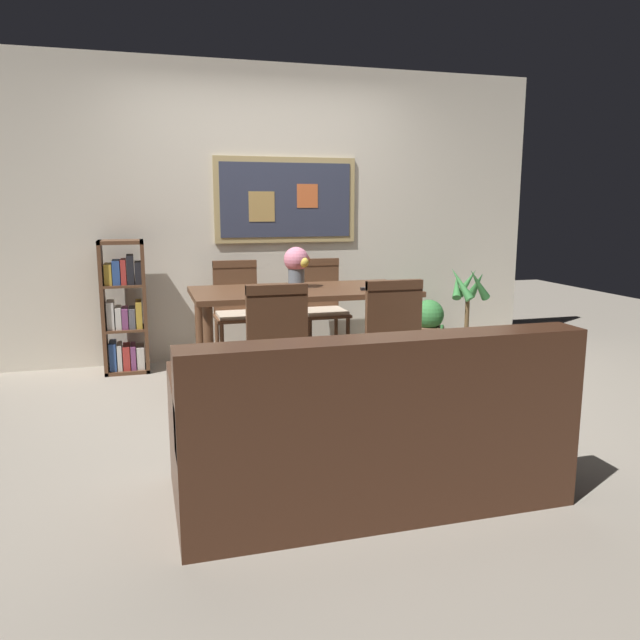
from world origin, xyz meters
name	(u,v)px	position (x,y,z in m)	size (l,w,h in m)	color
ground_plane	(312,407)	(0.00, 0.00, 0.00)	(12.00, 12.00, 0.00)	gray
wall_back_with_painting	(265,214)	(0.00, 1.62, 1.30)	(5.20, 0.14, 2.60)	beige
dining_table	(303,302)	(0.07, 0.52, 0.66)	(1.66, 0.81, 0.76)	brown
dining_chair_near_left	(274,341)	(-0.31, -0.23, 0.54)	(0.40, 0.41, 0.91)	brown
dining_chair_far_right	(321,302)	(0.42, 1.25, 0.54)	(0.40, 0.41, 0.91)	brown
dining_chair_near_right	(387,334)	(0.46, -0.23, 0.54)	(0.40, 0.41, 0.91)	brown
dining_chair_far_left	(237,305)	(-0.32, 1.27, 0.54)	(0.40, 0.41, 0.91)	brown
leather_couch	(367,435)	(-0.11, -1.37, 0.31)	(1.80, 0.84, 0.84)	#472819
bookshelf	(125,311)	(-1.25, 1.33, 0.52)	(0.36, 0.28, 1.10)	brown
potted_ivy	(428,326)	(1.51, 1.31, 0.24)	(0.30, 0.32, 0.50)	brown
potted_palm	(467,318)	(1.72, 0.96, 0.37)	(0.38, 0.36, 0.85)	#4C4742
flower_vase	(297,264)	(0.04, 0.59, 0.94)	(0.21, 0.21, 0.31)	slate
tv_remote	(371,289)	(0.54, 0.32, 0.77)	(0.16, 0.06, 0.02)	black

